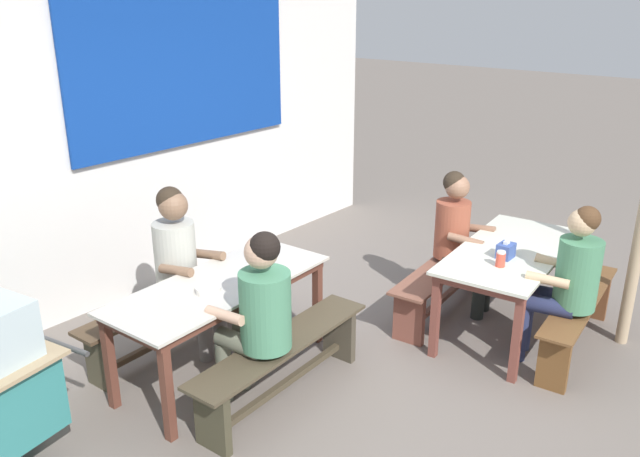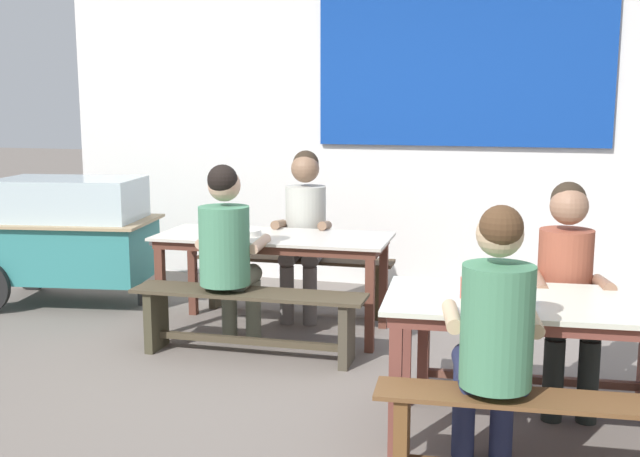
{
  "view_description": "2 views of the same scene",
  "coord_description": "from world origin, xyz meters",
  "views": [
    {
      "loc": [
        -3.4,
        -2.23,
        2.68
      ],
      "look_at": [
        0.21,
        0.7,
        0.97
      ],
      "focal_mm": 36.2,
      "sensor_mm": 36.0,
      "label": 1
    },
    {
      "loc": [
        1.23,
        -4.17,
        1.69
      ],
      "look_at": [
        -0.03,
        0.2,
        0.93
      ],
      "focal_mm": 42.42,
      "sensor_mm": 36.0,
      "label": 2
    }
  ],
  "objects": [
    {
      "name": "backdrop_wall",
      "position": [
        0.02,
        2.66,
        1.59
      ],
      "size": [
        6.51,
        0.23,
        3.02
      ],
      "color": "white",
      "rests_on": "ground_plane"
    },
    {
      "name": "person_left_back_turned",
      "position": [
        -0.74,
        0.44,
        0.74
      ],
      "size": [
        0.46,
        0.54,
        1.29
      ],
      "color": "#616452",
      "rests_on": "ground_plane"
    },
    {
      "name": "ground_plane",
      "position": [
        0.0,
        0.0,
        0.0
      ],
      "size": [
        40.0,
        40.0,
        0.0
      ],
      "primitive_type": "plane",
      "color": "#6D635C"
    },
    {
      "name": "soup_bowl",
      "position": [
        -0.77,
        0.9,
        0.75
      ],
      "size": [
        0.18,
        0.18,
        0.04
      ],
      "primitive_type": "cylinder",
      "color": "silver",
      "rests_on": "dining_table_far"
    },
    {
      "name": "bench_near_back",
      "position": [
        1.26,
        0.18,
        0.29
      ],
      "size": [
        1.51,
        0.44,
        0.45
      ],
      "color": "brown",
      "rests_on": "ground_plane"
    },
    {
      "name": "bench_near_front",
      "position": [
        1.36,
        -0.97,
        0.29
      ],
      "size": [
        1.57,
        0.39,
        0.45
      ],
      "color": "brown",
      "rests_on": "ground_plane"
    },
    {
      "name": "dining_table_far",
      "position": [
        -0.6,
        0.96,
        0.66
      ],
      "size": [
        1.73,
        0.76,
        0.73
      ],
      "color": "beige",
      "rests_on": "ground_plane"
    },
    {
      "name": "condiment_jar",
      "position": [
        0.93,
        -0.47,
        0.79
      ],
      "size": [
        0.07,
        0.07,
        0.12
      ],
      "color": "#D84936",
      "rests_on": "dining_table_near"
    },
    {
      "name": "person_center_facing",
      "position": [
        -0.52,
        1.48,
        0.75
      ],
      "size": [
        0.47,
        0.56,
        1.32
      ],
      "color": "#68615D",
      "rests_on": "ground_plane"
    },
    {
      "name": "dining_table_near",
      "position": [
        1.31,
        -0.4,
        0.66
      ],
      "size": [
        1.65,
        0.89,
        0.73
      ],
      "color": "silver",
      "rests_on": "ground_plane"
    },
    {
      "name": "person_right_near_table",
      "position": [
        1.42,
        0.12,
        0.72
      ],
      "size": [
        0.45,
        0.52,
        1.26
      ],
      "color": "black",
      "rests_on": "ground_plane"
    },
    {
      "name": "person_near_front",
      "position": [
        1.08,
        -0.92,
        0.72
      ],
      "size": [
        0.47,
        0.55,
        1.27
      ],
      "color": "navy",
      "rests_on": "ground_plane"
    },
    {
      "name": "food_cart",
      "position": [
        -2.52,
        1.26,
        0.62
      ],
      "size": [
        1.75,
        1.07,
        1.07
      ],
      "color": "teal",
      "rests_on": "ground_plane"
    },
    {
      "name": "bench_far_back",
      "position": [
        -0.62,
        1.53,
        0.3
      ],
      "size": [
        1.61,
        0.33,
        0.45
      ],
      "color": "#4A3826",
      "rests_on": "ground_plane"
    },
    {
      "name": "bench_far_front",
      "position": [
        -0.58,
        0.39,
        0.3
      ],
      "size": [
        1.6,
        0.37,
        0.45
      ],
      "color": "#453B2A",
      "rests_on": "ground_plane"
    },
    {
      "name": "tissue_box",
      "position": [
        1.11,
        -0.43,
        0.79
      ],
      "size": [
        0.14,
        0.11,
        0.14
      ],
      "color": "#395099",
      "rests_on": "dining_table_near"
    }
  ]
}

